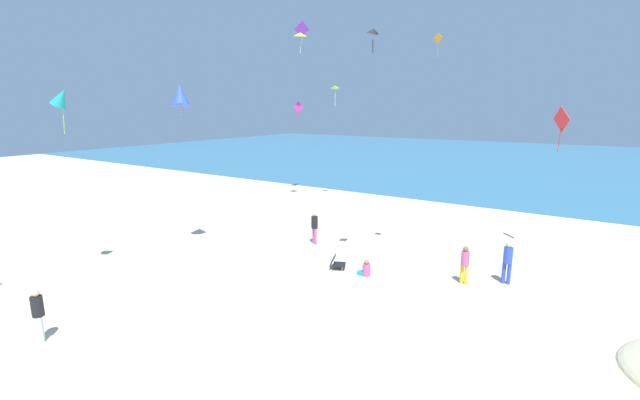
# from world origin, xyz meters

# --- Properties ---
(ground_plane) EXTENTS (120.00, 120.00, 0.00)m
(ground_plane) POSITION_xyz_m (0.00, 10.00, 0.00)
(ground_plane) COLOR beige
(ocean_water) EXTENTS (120.00, 60.00, 0.05)m
(ocean_water) POSITION_xyz_m (0.00, 54.76, 0.03)
(ocean_water) COLOR teal
(ocean_water) RESTS_ON ground_plane
(beach_chair_far_left) EXTENTS (0.82, 0.80, 0.56)m
(beach_chair_far_left) POSITION_xyz_m (-0.86, 10.01, 0.26)
(beach_chair_far_left) COLOR black
(beach_chair_far_left) RESTS_ON ground_plane
(person_1) EXTENTS (0.34, 0.34, 1.65)m
(person_1) POSITION_xyz_m (5.28, 12.21, 0.95)
(person_1) COLOR blue
(person_1) RESTS_ON ground_plane
(person_3) EXTENTS (0.54, 0.33, 0.67)m
(person_3) POSITION_xyz_m (0.49, 10.00, 0.25)
(person_3) COLOR #D8599E
(person_3) RESTS_ON ground_plane
(person_4) EXTENTS (0.42, 0.42, 1.58)m
(person_4) POSITION_xyz_m (-5.00, 0.64, 0.91)
(person_4) COLOR white
(person_4) RESTS_ON ground_plane
(person_5) EXTENTS (0.43, 0.43, 1.59)m
(person_5) POSITION_xyz_m (-3.44, 12.22, 0.92)
(person_5) COLOR #D8599E
(person_5) RESTS_ON ground_plane
(person_6) EXTENTS (0.32, 0.32, 1.47)m
(person_6) POSITION_xyz_m (3.95, 11.31, 0.85)
(person_6) COLOR yellow
(person_6) RESTS_ON ground_plane
(kite_red) EXTENTS (0.71, 0.89, 1.95)m
(kite_red) POSITION_xyz_m (6.19, 16.84, 6.00)
(kite_red) COLOR red
(kite_lime) EXTENTS (0.53, 0.44, 1.42)m
(kite_lime) POSITION_xyz_m (-7.87, 21.38, 7.87)
(kite_lime) COLOR #99DB33
(kite_magenta) EXTENTS (0.39, 0.83, 1.20)m
(kite_magenta) POSITION_xyz_m (-11.80, 22.44, 6.56)
(kite_magenta) COLOR #DB3DA8
(kite_black) EXTENTS (0.48, 0.53, 0.87)m
(kite_black) POSITION_xyz_m (0.39, 10.38, 9.18)
(kite_black) COLOR black
(kite_yellow) EXTENTS (0.79, 0.78, 1.26)m
(kite_yellow) POSITION_xyz_m (-8.84, 18.66, 11.02)
(kite_yellow) COLOR yellow
(kite_purple) EXTENTS (0.55, 1.01, 1.52)m
(kite_purple) POSITION_xyz_m (-10.22, 20.77, 11.75)
(kite_purple) COLOR purple
(kite_teal) EXTENTS (0.92, 0.82, 1.67)m
(kite_teal) POSITION_xyz_m (-8.51, 3.69, 6.86)
(kite_teal) COLOR #1EADAD
(kite_blue) EXTENTS (1.32, 1.30, 1.49)m
(kite_blue) POSITION_xyz_m (-7.70, 8.20, 7.05)
(kite_blue) COLOR blue
(kite_orange) EXTENTS (0.56, 0.24, 1.31)m
(kite_orange) POSITION_xyz_m (-0.68, 20.72, 10.31)
(kite_orange) COLOR orange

